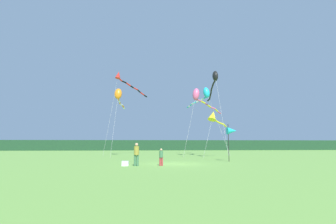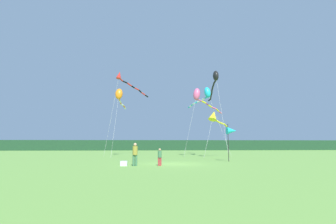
{
  "view_description": "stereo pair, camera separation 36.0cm",
  "coord_description": "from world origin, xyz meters",
  "px_view_note": "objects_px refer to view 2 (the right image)",
  "views": [
    {
      "loc": [
        -2.33,
        -20.71,
        1.6
      ],
      "look_at": [
        0.0,
        6.0,
        4.98
      ],
      "focal_mm": 27.17,
      "sensor_mm": 36.0,
      "label": 1
    },
    {
      "loc": [
        -1.97,
        -20.74,
        1.6
      ],
      "look_at": [
        0.0,
        6.0,
        4.98
      ],
      "focal_mm": 27.17,
      "sensor_mm": 36.0,
      "label": 2
    }
  ],
  "objects_px": {
    "kite_cyan": "(206,94)",
    "banner_flag_pole": "(231,131)",
    "kite_black": "(215,80)",
    "kite_orange": "(119,95)",
    "person_child": "(160,156)",
    "kite_rainbow": "(199,96)",
    "kite_red": "(125,80)",
    "kite_yellow": "(214,116)",
    "person_adult": "(135,153)",
    "cooler_box": "(124,163)"
  },
  "relations": [
    {
      "from": "kite_cyan",
      "to": "banner_flag_pole",
      "type": "bearing_deg",
      "value": -93.54
    },
    {
      "from": "kite_black",
      "to": "kite_orange",
      "type": "bearing_deg",
      "value": 163.75
    },
    {
      "from": "person_child",
      "to": "kite_rainbow",
      "type": "height_order",
      "value": "kite_rainbow"
    },
    {
      "from": "banner_flag_pole",
      "to": "kite_red",
      "type": "xyz_separation_m",
      "value": [
        -11.26,
        13.1,
        8.02
      ]
    },
    {
      "from": "kite_rainbow",
      "to": "kite_cyan",
      "type": "bearing_deg",
      "value": 66.0
    },
    {
      "from": "kite_black",
      "to": "kite_yellow",
      "type": "height_order",
      "value": "kite_black"
    },
    {
      "from": "person_adult",
      "to": "kite_red",
      "type": "height_order",
      "value": "kite_red"
    },
    {
      "from": "cooler_box",
      "to": "kite_black",
      "type": "relative_size",
      "value": 0.04
    },
    {
      "from": "person_adult",
      "to": "person_child",
      "type": "height_order",
      "value": "person_adult"
    },
    {
      "from": "person_adult",
      "to": "kite_yellow",
      "type": "bearing_deg",
      "value": 52.69
    },
    {
      "from": "kite_rainbow",
      "to": "kite_yellow",
      "type": "xyz_separation_m",
      "value": [
        1.48,
        -1.77,
        -2.82
      ]
    },
    {
      "from": "person_child",
      "to": "banner_flag_pole",
      "type": "distance_m",
      "value": 8.23
    },
    {
      "from": "kite_red",
      "to": "kite_black",
      "type": "bearing_deg",
      "value": -26.32
    },
    {
      "from": "banner_flag_pole",
      "to": "kite_cyan",
      "type": "relative_size",
      "value": 0.34
    },
    {
      "from": "kite_yellow",
      "to": "cooler_box",
      "type": "bearing_deg",
      "value": -130.09
    },
    {
      "from": "kite_orange",
      "to": "person_child",
      "type": "bearing_deg",
      "value": -71.96
    },
    {
      "from": "kite_cyan",
      "to": "kite_orange",
      "type": "relative_size",
      "value": 1.13
    },
    {
      "from": "person_adult",
      "to": "kite_yellow",
      "type": "distance_m",
      "value": 15.47
    },
    {
      "from": "kite_rainbow",
      "to": "kite_orange",
      "type": "relative_size",
      "value": 0.99
    },
    {
      "from": "kite_cyan",
      "to": "kite_red",
      "type": "height_order",
      "value": "kite_red"
    },
    {
      "from": "person_adult",
      "to": "kite_yellow",
      "type": "relative_size",
      "value": 0.29
    },
    {
      "from": "kite_cyan",
      "to": "person_adult",
      "type": "bearing_deg",
      "value": -117.83
    },
    {
      "from": "cooler_box",
      "to": "kite_red",
      "type": "bearing_deg",
      "value": 95.98
    },
    {
      "from": "kite_yellow",
      "to": "person_child",
      "type": "bearing_deg",
      "value": -121.57
    },
    {
      "from": "kite_rainbow",
      "to": "kite_red",
      "type": "distance_m",
      "value": 11.2
    },
    {
      "from": "person_child",
      "to": "kite_red",
      "type": "relative_size",
      "value": 0.11
    },
    {
      "from": "cooler_box",
      "to": "kite_rainbow",
      "type": "distance_m",
      "value": 17.61
    },
    {
      "from": "person_child",
      "to": "kite_black",
      "type": "bearing_deg",
      "value": 57.13
    },
    {
      "from": "cooler_box",
      "to": "kite_orange",
      "type": "xyz_separation_m",
      "value": [
        -2.22,
        14.85,
        7.92
      ]
    },
    {
      "from": "kite_red",
      "to": "kite_orange",
      "type": "height_order",
      "value": "kite_red"
    },
    {
      "from": "person_child",
      "to": "cooler_box",
      "type": "relative_size",
      "value": 2.56
    },
    {
      "from": "kite_red",
      "to": "person_child",
      "type": "bearing_deg",
      "value": -75.56
    },
    {
      "from": "person_adult",
      "to": "kite_rainbow",
      "type": "xyz_separation_m",
      "value": [
        7.56,
        13.63,
        6.9
      ]
    },
    {
      "from": "kite_orange",
      "to": "kite_black",
      "type": "bearing_deg",
      "value": -16.25
    },
    {
      "from": "kite_red",
      "to": "kite_orange",
      "type": "xyz_separation_m",
      "value": [
        -0.43,
        -2.26,
        -2.71
      ]
    },
    {
      "from": "person_child",
      "to": "kite_rainbow",
      "type": "xyz_separation_m",
      "value": [
        5.74,
        13.52,
        7.12
      ]
    },
    {
      "from": "kite_rainbow",
      "to": "kite_red",
      "type": "relative_size",
      "value": 0.76
    },
    {
      "from": "person_child",
      "to": "kite_rainbow",
      "type": "distance_m",
      "value": 16.33
    },
    {
      "from": "kite_rainbow",
      "to": "kite_yellow",
      "type": "distance_m",
      "value": 3.64
    },
    {
      "from": "banner_flag_pole",
      "to": "kite_rainbow",
      "type": "xyz_separation_m",
      "value": [
        -1.1,
        9.46,
        5.04
      ]
    },
    {
      "from": "banner_flag_pole",
      "to": "kite_black",
      "type": "distance_m",
      "value": 9.96
    },
    {
      "from": "kite_rainbow",
      "to": "kite_orange",
      "type": "height_order",
      "value": "kite_orange"
    },
    {
      "from": "cooler_box",
      "to": "kite_cyan",
      "type": "xyz_separation_m",
      "value": [
        10.33,
        17.87,
        8.93
      ]
    },
    {
      "from": "person_child",
      "to": "kite_red",
      "type": "xyz_separation_m",
      "value": [
        -4.42,
        17.16,
        10.1
      ]
    },
    {
      "from": "kite_black",
      "to": "kite_orange",
      "type": "relative_size",
      "value": 1.21
    },
    {
      "from": "person_adult",
      "to": "kite_cyan",
      "type": "xyz_separation_m",
      "value": [
        9.52,
        18.04,
        8.17
      ]
    },
    {
      "from": "kite_orange",
      "to": "cooler_box",
      "type": "bearing_deg",
      "value": -81.48
    },
    {
      "from": "cooler_box",
      "to": "kite_cyan",
      "type": "height_order",
      "value": "kite_cyan"
    },
    {
      "from": "banner_flag_pole",
      "to": "kite_cyan",
      "type": "xyz_separation_m",
      "value": [
        0.86,
        13.86,
        6.31
      ]
    },
    {
      "from": "banner_flag_pole",
      "to": "kite_rainbow",
      "type": "bearing_deg",
      "value": 96.65
    }
  ]
}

